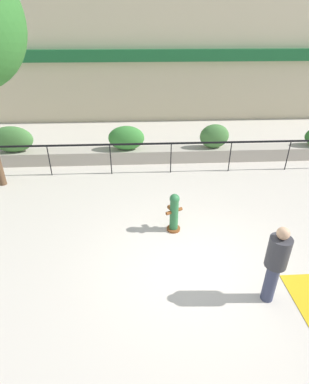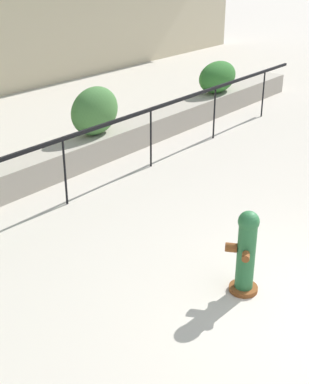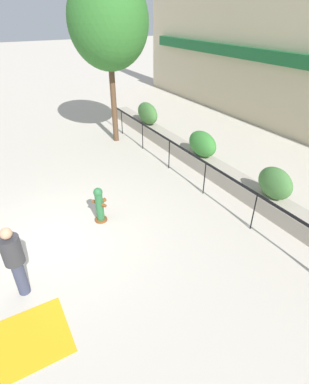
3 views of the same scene
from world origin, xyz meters
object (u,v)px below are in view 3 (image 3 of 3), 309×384
at_px(hedge_bush_2, 275,183).
at_px(fire_hydrant, 99,204).
at_px(hedge_bush_0, 147,113).
at_px(hedge_bush_1, 202,144).
at_px(pedestrian, 14,258).
at_px(street_tree, 108,22).

bearing_deg(hedge_bush_2, fire_hydrant, -114.32).
bearing_deg(hedge_bush_0, fire_hydrant, -39.35).
height_order(hedge_bush_0, fire_hydrant, hedge_bush_0).
xyz_separation_m(hedge_bush_1, fire_hydrant, (1.32, -4.58, -0.41)).
distance_m(hedge_bush_0, fire_hydrant, 7.23).
distance_m(hedge_bush_1, pedestrian, 7.53).
relative_size(hedge_bush_1, fire_hydrant, 1.27).
bearing_deg(fire_hydrant, street_tree, 152.46).
height_order(hedge_bush_2, fire_hydrant, hedge_bush_2).
bearing_deg(hedge_bush_1, hedge_bush_2, 0.00).
distance_m(hedge_bush_0, street_tree, 4.17).
bearing_deg(hedge_bush_0, hedge_bush_2, 0.00).
height_order(hedge_bush_1, street_tree, street_tree).
height_order(hedge_bush_2, street_tree, street_tree).
bearing_deg(street_tree, fire_hydrant, -27.54).
bearing_deg(hedge_bush_0, hedge_bush_1, 0.00).
relative_size(hedge_bush_2, fire_hydrant, 1.04).
xyz_separation_m(hedge_bush_1, street_tree, (-4.17, -1.71, 3.84)).
relative_size(street_tree, pedestrian, 3.82).
distance_m(fire_hydrant, street_tree, 7.51).
distance_m(hedge_bush_0, hedge_bush_2, 7.65).
height_order(fire_hydrant, street_tree, street_tree).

